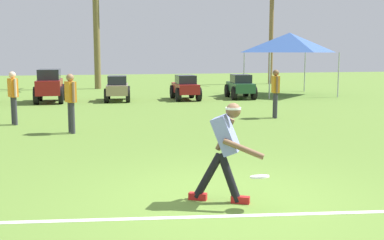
# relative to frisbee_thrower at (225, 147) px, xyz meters

# --- Properties ---
(ground_plane) EXTENTS (80.00, 80.00, 0.00)m
(ground_plane) POSITION_rel_frisbee_thrower_xyz_m (0.04, 0.08, -0.80)
(ground_plane) COLOR olive
(field_line_paint) EXTENTS (18.41, 2.86, 0.01)m
(field_line_paint) POSITION_rel_frisbee_thrower_xyz_m (0.04, -0.62, -0.79)
(field_line_paint) COLOR white
(field_line_paint) RESTS_ON ground_plane
(frisbee_thrower) EXTENTS (0.92, 0.77, 1.42)m
(frisbee_thrower) POSITION_rel_frisbee_thrower_xyz_m (0.00, 0.00, 0.00)
(frisbee_thrower) COLOR black
(frisbee_thrower) RESTS_ON ground_plane
(frisbee_in_flight) EXTENTS (0.32, 0.32, 0.06)m
(frisbee_in_flight) POSITION_rel_frisbee_thrower_xyz_m (0.36, -0.42, -0.34)
(frisbee_in_flight) COLOR white
(teammate_near_sideline) EXTENTS (0.26, 0.50, 1.56)m
(teammate_near_sideline) POSITION_rel_frisbee_thrower_xyz_m (4.20, 8.07, 0.14)
(teammate_near_sideline) COLOR #33333D
(teammate_near_sideline) RESTS_ON ground_plane
(teammate_midfield) EXTENTS (0.31, 0.48, 1.56)m
(teammate_midfield) POSITION_rel_frisbee_thrower_xyz_m (-2.17, 6.55, 0.14)
(teammate_midfield) COLOR #33333D
(teammate_midfield) RESTS_ON ground_plane
(teammate_deep) EXTENTS (0.33, 0.47, 1.56)m
(teammate_deep) POSITION_rel_frisbee_thrower_xyz_m (-3.82, 8.46, 0.14)
(teammate_deep) COLOR #33333D
(teammate_deep) RESTS_ON ground_plane
(parked_car_slot_c) EXTENTS (1.22, 2.37, 1.40)m
(parked_car_slot_c) POSITION_rel_frisbee_thrower_xyz_m (-3.14, 14.90, -0.06)
(parked_car_slot_c) COLOR maroon
(parked_car_slot_c) RESTS_ON ground_plane
(parked_car_slot_d) EXTENTS (1.30, 2.28, 1.10)m
(parked_car_slot_d) POSITION_rel_frisbee_thrower_xyz_m (-0.29, 14.83, -0.23)
(parked_car_slot_d) COLOR #998466
(parked_car_slot_d) RESTS_ON ground_plane
(parked_car_slot_e) EXTENTS (1.15, 2.23, 1.10)m
(parked_car_slot_e) POSITION_rel_frisbee_thrower_xyz_m (2.70, 14.65, -0.23)
(parked_car_slot_e) COLOR maroon
(parked_car_slot_e) RESTS_ON ground_plane
(parked_car_slot_f) EXTENTS (1.30, 2.28, 1.10)m
(parked_car_slot_f) POSITION_rel_frisbee_thrower_xyz_m (5.32, 14.72, -0.23)
(parked_car_slot_f) COLOR #235133
(parked_car_slot_f) RESTS_ON ground_plane
(palm_tree_far_left) EXTENTS (3.34, 3.17, 6.27)m
(palm_tree_far_left) POSITION_rel_frisbee_thrower_xyz_m (-0.82, 22.17, 2.78)
(palm_tree_far_left) COLOR brown
(palm_tree_far_left) RESTS_ON ground_plane
(palm_tree_left_of_centre) EXTENTS (3.32, 3.51, 7.32)m
(palm_tree_left_of_centre) POSITION_rel_frisbee_thrower_xyz_m (10.69, 24.04, 3.59)
(palm_tree_left_of_centre) COLOR brown
(palm_tree_left_of_centre) RESTS_ON ground_plane
(event_tent) EXTENTS (3.64, 3.64, 3.07)m
(event_tent) POSITION_rel_frisbee_thrower_xyz_m (8.26, 15.89, 1.78)
(event_tent) COLOR #B2B5BA
(event_tent) RESTS_ON ground_plane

